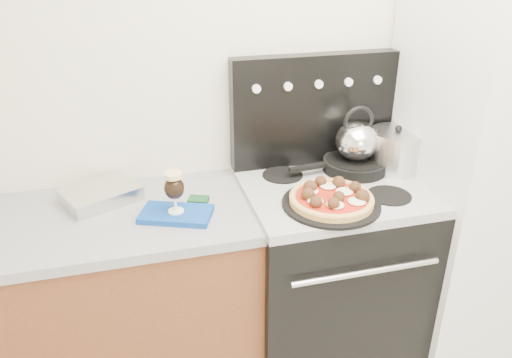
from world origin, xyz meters
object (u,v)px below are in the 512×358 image
object	(u,v)px
tea_kettle	(357,138)
stock_pot	(396,151)
pizza	(332,197)
skillet	(355,165)
base_cabinet	(80,317)
fridge	(480,164)
oven_mitt	(176,214)
pizza_pan	(331,204)
stove_body	(327,277)
beer_glass	(175,192)

from	to	relation	value
tea_kettle	stock_pot	distance (m)	0.20
pizza	skillet	size ratio (longest dim) A/B	1.15
base_cabinet	skillet	world-z (taller)	skillet
fridge	tea_kettle	size ratio (longest dim) A/B	9.07
oven_mitt	pizza_pan	bearing A→B (deg)	-9.60
stock_pot	skillet	bearing A→B (deg)	170.40
stock_pot	stove_body	bearing A→B (deg)	-164.80
skillet	oven_mitt	bearing A→B (deg)	-167.70
base_cabinet	oven_mitt	distance (m)	0.65
base_cabinet	stove_body	bearing A→B (deg)	-1.30
tea_kettle	pizza_pan	bearing A→B (deg)	-135.33
stove_body	stock_pot	distance (m)	0.66
base_cabinet	beer_glass	world-z (taller)	beer_glass
beer_glass	pizza	xyz separation A→B (m)	(0.60, -0.10, -0.05)
base_cabinet	fridge	size ratio (longest dim) A/B	0.76
base_cabinet	beer_glass	size ratio (longest dim) A/B	8.67
beer_glass	skillet	size ratio (longest dim) A/B	0.58
beer_glass	stock_pot	distance (m)	1.02
base_cabinet	pizza	world-z (taller)	pizza
pizza	pizza_pan	bearing A→B (deg)	0.00
fridge	pizza_pan	distance (m)	0.79
pizza_pan	beer_glass	bearing A→B (deg)	170.40
oven_mitt	tea_kettle	world-z (taller)	tea_kettle
base_cabinet	stove_body	size ratio (longest dim) A/B	1.65
oven_mitt	stock_pot	distance (m)	1.02
pizza	fridge	bearing A→B (deg)	9.86
stove_body	tea_kettle	bearing A→B (deg)	38.60
pizza_pan	pizza	bearing A→B (deg)	0.00
skillet	base_cabinet	bearing A→B (deg)	-175.63
skillet	tea_kettle	xyz separation A→B (m)	(0.00, 0.00, 0.13)
stove_body	skillet	world-z (taller)	skillet
stove_body	skillet	size ratio (longest dim) A/B	3.07
beer_glass	pizza_pan	xyz separation A→B (m)	(0.60, -0.10, -0.08)
oven_mitt	beer_glass	size ratio (longest dim) A/B	1.61
stove_body	stock_pot	xyz separation A→B (m)	(0.33, 0.09, 0.57)
oven_mitt	stock_pot	world-z (taller)	stock_pot
fridge	pizza_pan	world-z (taller)	fridge
skillet	tea_kettle	distance (m)	0.13
base_cabinet	oven_mitt	xyz separation A→B (m)	(0.43, -0.08, 0.48)
pizza	skillet	world-z (taller)	pizza
beer_glass	stock_pot	world-z (taller)	stock_pot
stove_body	pizza_pan	distance (m)	0.52
fridge	stock_pot	xyz separation A→B (m)	(-0.37, 0.12, 0.06)
stove_body	beer_glass	world-z (taller)	beer_glass
base_cabinet	pizza_pan	world-z (taller)	pizza_pan
base_cabinet	fridge	xyz separation A→B (m)	(1.80, -0.05, 0.52)
stove_body	tea_kettle	distance (m)	0.66
oven_mitt	skillet	xyz separation A→B (m)	(0.83, 0.18, 0.03)
pizza	skillet	distance (m)	0.36
skillet	beer_glass	bearing A→B (deg)	-167.70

